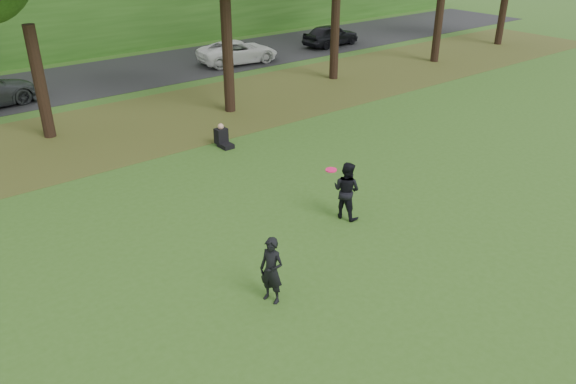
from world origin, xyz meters
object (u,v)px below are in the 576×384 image
object	(u,v)px
frisbee	(331,170)
seated_person	(222,138)
player_left	(272,270)
player_right	(346,190)

from	to	relation	value
frisbee	seated_person	bearing A→B (deg)	78.16
player_left	player_right	distance (m)	4.21
player_right	seated_person	distance (m)	6.61
player_right	seated_person	xyz separation A→B (m)	(0.17, 6.59, -0.50)
player_left	player_right	xyz separation A→B (m)	(3.83, 1.75, 0.05)
frisbee	player_left	bearing A→B (deg)	-159.93
player_right	frisbee	bearing A→B (deg)	106.36
player_left	player_right	size ratio (longest dim) A/B	0.94
frisbee	player_right	bearing A→B (deg)	31.70
player_left	frisbee	world-z (taller)	frisbee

